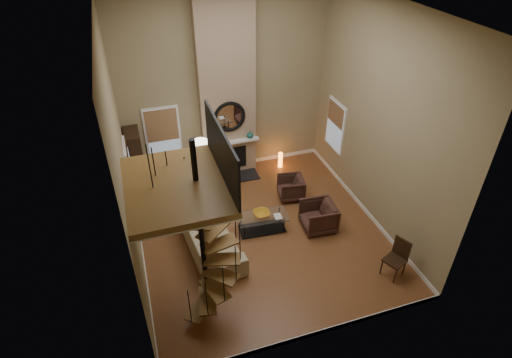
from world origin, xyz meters
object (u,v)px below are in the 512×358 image
object	(u,v)px
accent_lamp	(280,160)
side_chair	(397,256)
sofa	(208,234)
coffee_table	(262,221)
hutch	(137,163)
armchair_far	(321,216)
floor_lamp	(201,151)
armchair_near	(293,187)

from	to	relation	value
accent_lamp	side_chair	xyz separation A→B (m)	(0.90, -5.02, 0.28)
sofa	coffee_table	size ratio (longest dim) A/B	1.98
hutch	accent_lamp	world-z (taller)	hutch
armchair_far	floor_lamp	distance (m)	3.70
armchair_near	coffee_table	size ratio (longest dim) A/B	0.53
sofa	side_chair	xyz separation A→B (m)	(3.87, -2.19, 0.13)
armchair_near	side_chair	distance (m)	3.58
hutch	floor_lamp	distance (m)	1.93
sofa	armchair_far	world-z (taller)	sofa
hutch	armchair_near	bearing A→B (deg)	-22.88
sofa	armchair_near	size ratio (longest dim) A/B	3.74
armchair_far	accent_lamp	distance (m)	3.04
sofa	armchair_far	bearing A→B (deg)	-99.23
hutch	coffee_table	distance (m)	4.01
floor_lamp	accent_lamp	xyz separation A→B (m)	(2.60, 0.61, -1.16)
sofa	floor_lamp	xyz separation A→B (m)	(0.37, 2.23, 1.02)
floor_lamp	accent_lamp	distance (m)	2.91
armchair_near	floor_lamp	world-z (taller)	floor_lamp
floor_lamp	coffee_table	bearing A→B (deg)	-62.45
armchair_far	coffee_table	distance (m)	1.54
floor_lamp	side_chair	bearing A→B (deg)	-51.57
armchair_near	accent_lamp	distance (m)	1.66
coffee_table	accent_lamp	world-z (taller)	accent_lamp
side_chair	hutch	bearing A→B (deg)	135.68
sofa	armchair_near	xyz separation A→B (m)	(2.73, 1.20, -0.04)
armchair_near	accent_lamp	bearing A→B (deg)	-178.91
sofa	hutch	bearing A→B (deg)	19.77
armchair_near	side_chair	xyz separation A→B (m)	(1.14, -3.39, 0.17)
hutch	armchair_near	size ratio (longest dim) A/B	2.78
hutch	side_chair	size ratio (longest dim) A/B	2.09
hutch	armchair_far	bearing A→B (deg)	-36.00
accent_lamp	armchair_far	bearing A→B (deg)	-90.47
coffee_table	floor_lamp	world-z (taller)	floor_lamp
armchair_far	hutch	bearing A→B (deg)	-121.63
sofa	accent_lamp	bearing A→B (deg)	-51.59
coffee_table	side_chair	distance (m)	3.38
coffee_table	accent_lamp	distance (m)	3.08
sofa	side_chair	size ratio (longest dim) A/B	2.81
armchair_near	accent_lamp	size ratio (longest dim) A/B	1.41
sofa	accent_lamp	distance (m)	4.11
sofa	armchair_near	world-z (taller)	sofa
armchair_far	accent_lamp	bearing A→B (deg)	-176.10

